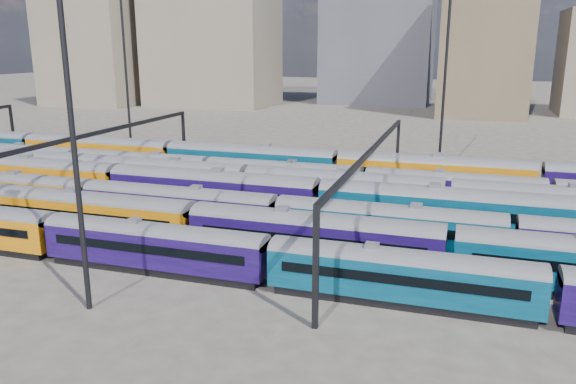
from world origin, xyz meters
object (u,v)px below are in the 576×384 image
(rake_1, at_px, (194,221))
(rake_0, at_px, (401,271))
(mast_2, at_px, (69,97))
(rake_2, at_px, (277,212))

(rake_1, bearing_deg, rake_0, -15.68)
(rake_1, height_order, mast_2, mast_2)
(rake_1, relative_size, rake_2, 1.05)
(rake_0, relative_size, rake_2, 0.79)
(rake_0, distance_m, rake_2, 15.75)
(rake_1, height_order, rake_2, rake_1)
(mast_2, bearing_deg, rake_2, 66.46)
(rake_2, height_order, mast_2, mast_2)
(rake_2, bearing_deg, rake_1, -138.42)
(rake_1, distance_m, mast_2, 16.57)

